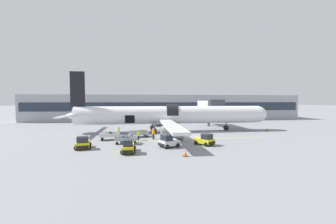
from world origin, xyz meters
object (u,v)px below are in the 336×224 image
at_px(airplane, 169,115).
at_px(baggage_cart_queued, 111,136).
at_px(ground_crew_supervisor, 119,131).
at_px(ground_crew_loader_b, 153,133).
at_px(baggage_tug_lead, 83,143).
at_px(baggage_tug_rear, 128,147).
at_px(suitcase_on_tarmac_upright, 127,138).
at_px(baggage_tug_mid, 205,140).
at_px(baggage_tug_spare, 168,142).
at_px(baggage_cart_empty, 127,140).
at_px(baggage_cart_loading, 140,134).
at_px(ground_crew_driver, 138,135).
at_px(ground_crew_loader_a, 165,132).

relative_size(airplane, baggage_cart_queued, 9.94).
bearing_deg(ground_crew_supervisor, ground_crew_loader_b, -37.07).
xyz_separation_m(baggage_tug_lead, ground_crew_supervisor, (3.36, 9.28, 0.18)).
xyz_separation_m(airplane, baggage_tug_rear, (-6.82, -15.56, -2.44)).
height_order(baggage_cart_queued, ground_crew_loader_b, ground_crew_loader_b).
bearing_deg(suitcase_on_tarmac_upright, baggage_cart_queued, 179.29).
relative_size(baggage_tug_mid, ground_crew_loader_b, 1.67).
relative_size(baggage_tug_rear, baggage_tug_spare, 1.11).
distance_m(baggage_cart_queued, ground_crew_supervisor, 3.88).
bearing_deg(baggage_cart_empty, baggage_tug_mid, -11.09).
relative_size(baggage_cart_loading, ground_crew_driver, 2.69).
xyz_separation_m(baggage_tug_lead, suitcase_on_tarmac_upright, (4.96, 5.47, -0.41)).
relative_size(baggage_cart_queued, suitcase_on_tarmac_upright, 6.33).
height_order(baggage_tug_mid, ground_crew_driver, ground_crew_driver).
bearing_deg(baggage_tug_lead, ground_crew_loader_a, 31.43).
bearing_deg(baggage_tug_lead, ground_crew_loader_b, 28.70).
relative_size(airplane, ground_crew_loader_b, 22.72).
relative_size(airplane, ground_crew_supervisor, 24.64).
xyz_separation_m(baggage_tug_mid, ground_crew_loader_b, (-6.66, 4.89, 0.26)).
xyz_separation_m(baggage_tug_spare, ground_crew_loader_a, (0.33, 7.28, 0.14)).
bearing_deg(airplane, suitcase_on_tarmac_upright, -135.94).
xyz_separation_m(baggage_tug_rear, suitcase_on_tarmac_upright, (-0.77, 8.22, -0.41)).
bearing_deg(suitcase_on_tarmac_upright, airplane, 44.06).
bearing_deg(airplane, baggage_cart_empty, -124.58).
bearing_deg(airplane, baggage_tug_rear, -113.65).
relative_size(baggage_tug_mid, baggage_tug_rear, 0.91).
distance_m(baggage_tug_lead, baggage_cart_empty, 5.62).
relative_size(ground_crew_loader_b, ground_crew_supervisor, 1.08).
relative_size(baggage_cart_queued, baggage_cart_empty, 1.04).
height_order(baggage_tug_spare, ground_crew_loader_a, baggage_tug_spare).
bearing_deg(baggage_tug_mid, baggage_tug_rear, -164.19).
bearing_deg(ground_crew_loader_b, baggage_tug_spare, -73.68).
distance_m(baggage_tug_rear, ground_crew_driver, 7.37).
distance_m(baggage_tug_mid, baggage_tug_spare, 5.08).
distance_m(baggage_tug_spare, ground_crew_supervisor, 12.26).
distance_m(baggage_cart_queued, ground_crew_loader_a, 8.55).
xyz_separation_m(baggage_cart_loading, baggage_cart_queued, (-4.41, -1.90, 0.05)).
relative_size(airplane, ground_crew_driver, 25.22).
relative_size(baggage_cart_queued, ground_crew_loader_b, 2.29).
height_order(baggage_tug_spare, suitcase_on_tarmac_upright, baggage_tug_spare).
bearing_deg(baggage_cart_queued, baggage_tug_mid, -22.37).
height_order(baggage_tug_rear, ground_crew_loader_a, baggage_tug_rear).
xyz_separation_m(airplane, baggage_tug_mid, (3.18, -12.73, -2.46)).
bearing_deg(ground_crew_supervisor, ground_crew_driver, -54.29).
height_order(airplane, ground_crew_loader_b, airplane).
bearing_deg(baggage_tug_mid, ground_crew_supervisor, 143.35).
bearing_deg(baggage_tug_lead, suitcase_on_tarmac_upright, 47.78).
distance_m(baggage_tug_rear, baggage_tug_spare, 5.42).
bearing_deg(ground_crew_supervisor, suitcase_on_tarmac_upright, -67.17).
xyz_separation_m(airplane, ground_crew_loader_b, (-3.48, -7.85, -2.20)).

